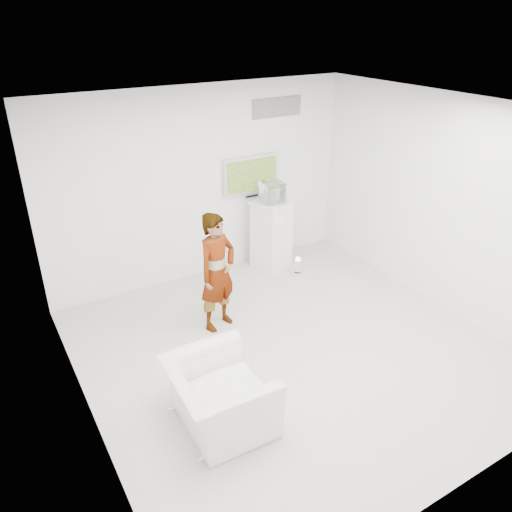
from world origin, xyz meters
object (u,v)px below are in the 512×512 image
at_px(armchair, 219,396).
at_px(person, 217,272).
at_px(tv, 251,174).
at_px(pedestal, 271,235).
at_px(floor_uplight, 298,266).

bearing_deg(armchair, person, -24.76).
height_order(tv, armchair, tv).
height_order(armchair, pedestal, pedestal).
distance_m(tv, floor_uplight, 1.68).
height_order(tv, person, tv).
bearing_deg(pedestal, floor_uplight, -68.01).
height_order(tv, floor_uplight, tv).
distance_m(person, floor_uplight, 1.99).
bearing_deg(pedestal, tv, 117.31).
relative_size(person, pedestal, 1.42).
relative_size(armchair, floor_uplight, 3.53).
bearing_deg(person, tv, 27.90).
relative_size(armchair, pedestal, 0.94).
xyz_separation_m(tv, pedestal, (0.18, -0.35, -0.97)).
relative_size(tv, armchair, 0.91).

